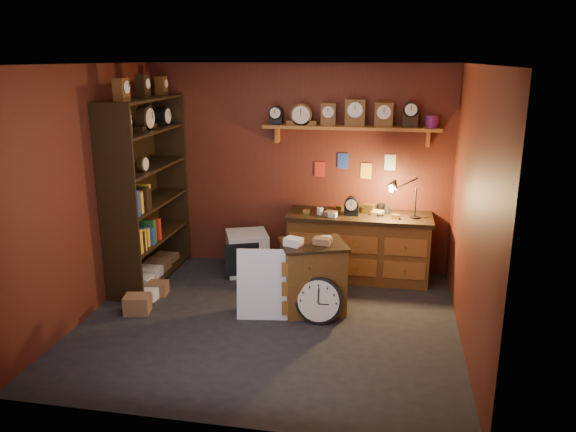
% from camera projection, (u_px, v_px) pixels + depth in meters
% --- Properties ---
extents(floor, '(4.00, 4.00, 0.00)m').
position_uv_depth(floor, '(269.00, 322.00, 6.07)').
color(floor, black).
rests_on(floor, ground).
extents(room_shell, '(4.02, 3.62, 2.71)m').
position_uv_depth(room_shell, '(274.00, 164.00, 5.70)').
color(room_shell, '#572114').
rests_on(room_shell, ground).
extents(shelving_unit, '(0.47, 1.60, 2.58)m').
position_uv_depth(shelving_unit, '(144.00, 183.00, 6.97)').
color(shelving_unit, black).
rests_on(shelving_unit, ground).
extents(workbench, '(1.82, 0.66, 1.36)m').
position_uv_depth(workbench, '(358.00, 243.00, 7.19)').
color(workbench, brown).
rests_on(workbench, ground).
extents(low_cabinet, '(0.86, 0.79, 0.89)m').
position_uv_depth(low_cabinet, '(313.00, 274.00, 6.26)').
color(low_cabinet, brown).
rests_on(low_cabinet, ground).
extents(big_round_clock, '(0.51, 0.17, 0.51)m').
position_uv_depth(big_round_clock, '(319.00, 301.00, 6.01)').
color(big_round_clock, black).
rests_on(big_round_clock, ground).
extents(white_panel, '(0.61, 0.25, 0.79)m').
position_uv_depth(white_panel, '(265.00, 317.00, 6.19)').
color(white_panel, silver).
rests_on(white_panel, ground).
extents(mini_fridge, '(0.68, 0.70, 0.54)m').
position_uv_depth(mini_fridge, '(247.00, 253.00, 7.42)').
color(mini_fridge, silver).
rests_on(mini_fridge, ground).
extents(floor_box_a, '(0.28, 0.24, 0.15)m').
position_uv_depth(floor_box_a, '(157.00, 288.00, 6.76)').
color(floor_box_a, brown).
rests_on(floor_box_a, ground).
extents(floor_box_b, '(0.25, 0.29, 0.14)m').
position_uv_depth(floor_box_b, '(150.00, 292.00, 6.67)').
color(floor_box_b, white).
rests_on(floor_box_b, ground).
extents(floor_box_c, '(0.32, 0.28, 0.21)m').
position_uv_depth(floor_box_c, '(137.00, 304.00, 6.27)').
color(floor_box_c, brown).
rests_on(floor_box_c, ground).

